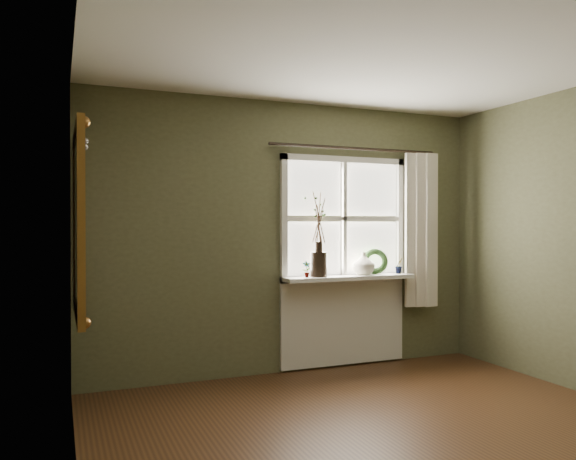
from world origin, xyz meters
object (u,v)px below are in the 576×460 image
(cream_vase, at_px, (364,263))
(wreath, at_px, (375,264))
(dark_jug, at_px, (319,264))
(gilt_mirror, at_px, (78,222))

(cream_vase, xyz_separation_m, wreath, (0.15, 0.04, -0.01))
(dark_jug, height_order, gilt_mirror, gilt_mirror)
(dark_jug, height_order, cream_vase, dark_jug)
(wreath, xyz_separation_m, gilt_mirror, (-2.84, -0.56, 0.42))
(dark_jug, bearing_deg, cream_vase, 0.00)
(cream_vase, height_order, gilt_mirror, gilt_mirror)
(dark_jug, distance_m, wreath, 0.65)
(dark_jug, relative_size, cream_vase, 1.05)
(gilt_mirror, bearing_deg, dark_jug, 13.41)
(cream_vase, bearing_deg, dark_jug, 180.00)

